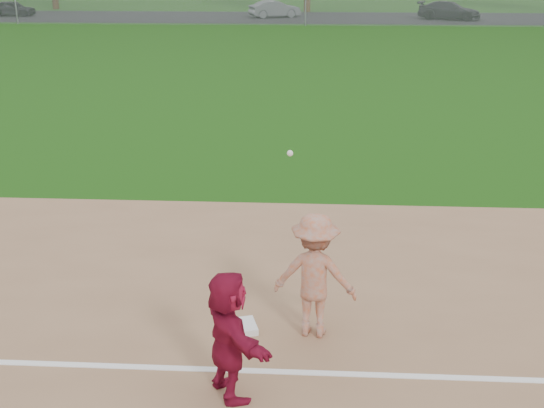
# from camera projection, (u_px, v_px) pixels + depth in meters

# --- Properties ---
(ground) EXTENTS (160.00, 160.00, 0.00)m
(ground) POSITION_uv_depth(u_px,v_px,m) (265.00, 337.00, 8.87)
(ground) COLOR #194A0E
(ground) RESTS_ON ground
(foul_line) EXTENTS (60.00, 0.10, 0.01)m
(foul_line) POSITION_uv_depth(u_px,v_px,m) (261.00, 371.00, 8.12)
(foul_line) COLOR white
(foul_line) RESTS_ON infield_dirt
(parking_asphalt) EXTENTS (120.00, 10.00, 0.01)m
(parking_asphalt) POSITION_uv_depth(u_px,v_px,m) (306.00, 17.00, 51.92)
(parking_asphalt) COLOR black
(parking_asphalt) RESTS_ON ground
(first_base) EXTENTS (0.49, 0.49, 0.09)m
(first_base) POSITION_uv_depth(u_px,v_px,m) (241.00, 327.00, 8.99)
(first_base) COLOR white
(first_base) RESTS_ON infield_dirt
(base_runner) EXTENTS (1.07, 1.45, 1.52)m
(base_runner) POSITION_uv_depth(u_px,v_px,m) (229.00, 335.00, 7.45)
(base_runner) COLOR maroon
(base_runner) RESTS_ON infield_dirt
(car_left) EXTENTS (3.56, 1.62, 1.18)m
(car_left) POSITION_uv_depth(u_px,v_px,m) (12.00, 8.00, 52.75)
(car_left) COLOR black
(car_left) RESTS_ON parking_asphalt
(car_mid) EXTENTS (4.04, 2.72, 1.26)m
(car_mid) POSITION_uv_depth(u_px,v_px,m) (275.00, 9.00, 51.61)
(car_mid) COLOR #55585D
(car_mid) RESTS_ON parking_asphalt
(car_right) EXTENTS (4.88, 3.32, 1.31)m
(car_right) POSITION_uv_depth(u_px,v_px,m) (449.00, 10.00, 49.98)
(car_right) COLOR black
(car_right) RESTS_ON parking_asphalt
(first_base_play) EXTENTS (1.16, 0.79, 2.50)m
(first_base_play) POSITION_uv_depth(u_px,v_px,m) (315.00, 275.00, 8.66)
(first_base_play) COLOR #99999B
(first_base_play) RESTS_ON infield_dirt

